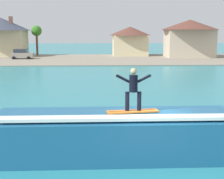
# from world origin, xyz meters

# --- Properties ---
(ground_plane) EXTENTS (260.00, 260.00, 0.00)m
(ground_plane) POSITION_xyz_m (0.00, 0.00, 0.00)
(ground_plane) COLOR teal
(wave_crest) EXTENTS (9.55, 2.98, 1.80)m
(wave_crest) POSITION_xyz_m (-1.39, 0.47, 0.85)
(wave_crest) COLOR #1C5881
(wave_crest) RESTS_ON ground_plane
(surfboard) EXTENTS (2.02, 0.71, 0.06)m
(surfboard) POSITION_xyz_m (-0.76, 0.16, 1.83)
(surfboard) COLOR orange
(surfboard) RESTS_ON wave_crest
(surfer) EXTENTS (1.34, 0.32, 1.63)m
(surfer) POSITION_xyz_m (-0.74, 0.18, 2.77)
(surfer) COLOR black
(surfer) RESTS_ON surfboard
(shoreline_bank) EXTENTS (120.00, 23.01, 0.13)m
(shoreline_bank) POSITION_xyz_m (0.00, 45.86, 0.07)
(shoreline_bank) COLOR gray
(shoreline_bank) RESTS_ON ground_plane
(car_near_shore) EXTENTS (3.88, 2.14, 1.86)m
(car_near_shore) POSITION_xyz_m (-15.34, 46.05, 0.94)
(car_near_shore) COLOR gray
(car_near_shore) RESTS_ON ground_plane
(car_far_shore) EXTENTS (4.36, 2.08, 1.86)m
(car_far_shore) POSITION_xyz_m (15.04, 47.69, 0.95)
(car_far_shore) COLOR black
(car_far_shore) RESTS_ON ground_plane
(house_with_chimney) EXTENTS (11.47, 11.47, 7.71)m
(house_with_chimney) POSITION_xyz_m (-20.78, 52.76, 4.53)
(house_with_chimney) COLOR beige
(house_with_chimney) RESTS_ON ground_plane
(house_gabled_white) EXTENTS (10.67, 10.67, 7.05)m
(house_gabled_white) POSITION_xyz_m (15.07, 49.07, 4.18)
(house_gabled_white) COLOR beige
(house_gabled_white) RESTS_ON ground_plane
(house_small_cottage) EXTENTS (8.34, 8.34, 5.83)m
(house_small_cottage) POSITION_xyz_m (4.36, 53.41, 3.33)
(house_small_cottage) COLOR beige
(house_small_cottage) RESTS_ON ground_plane
(tree_tall_bare) EXTENTS (2.08, 2.08, 6.06)m
(tree_tall_bare) POSITION_xyz_m (-14.21, 54.60, 4.79)
(tree_tall_bare) COLOR brown
(tree_tall_bare) RESTS_ON ground_plane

